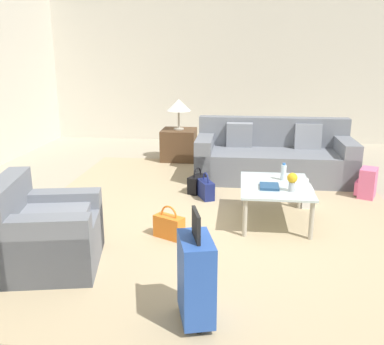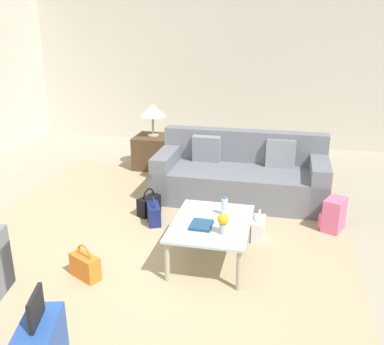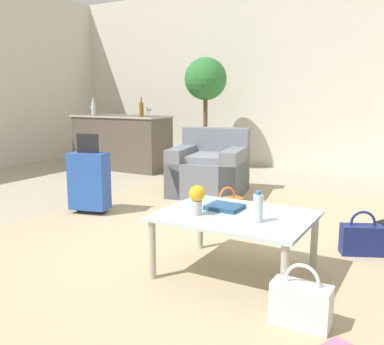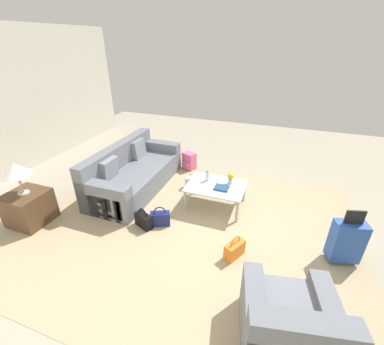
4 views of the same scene
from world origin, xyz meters
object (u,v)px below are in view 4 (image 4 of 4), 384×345
Objects in this scene: table_lamp at (16,170)px; suitcase_blue at (346,241)px; coffee_table at (216,188)px; water_bottle at (207,176)px; armchair at (289,329)px; flower_vase at (230,177)px; backpack_pink at (189,161)px; side_table at (29,208)px; handbag_white at (193,183)px; handbag_black at (144,220)px; coffee_table_book at (222,188)px; handbag_navy at (160,218)px; couch at (132,174)px; handbag_orange at (235,249)px.

table_lamp reaches higher than suitcase_blue.
coffee_table is 0.27m from water_bottle.
flower_vase is (1.09, -2.31, 0.27)m from armchair.
water_bottle is at bearing -19.98° from suitcase_blue.
side_table is at bearing 57.24° from backpack_pink.
coffee_table reaches higher than handbag_white.
side_table is at bearing 28.18° from coffee_table.
coffee_table is 2.86× the size of handbag_black.
flower_vase reaches higher than coffee_table_book.
coffee_table_book is 0.68× the size of handbag_navy.
side_table is 1.68× the size of handbag_navy.
table_lamp is (3.02, 1.65, 0.41)m from flower_vase.
table_lamp is 1.35× the size of backpack_pink.
flower_vase is at bearing -145.71° from coffee_table.
armchair is at bearing 126.13° from handbag_white.
armchair reaches higher than handbag_black.
side_table is at bearing 28.65° from flower_vase.
handbag_black is (1.07, 0.90, -0.33)m from coffee_table_book.
armchair is at bearing 143.99° from couch.
table_lamp is (4.11, -0.66, 0.68)m from armchair.
water_bottle is at bearing 138.64° from handbag_white.
side_table reaches higher than backpack_pink.
side_table is at bearing 6.29° from handbag_orange.
handbag_orange is at bearing -173.71° from side_table.
suitcase_blue reaches higher than coffee_table_book.
coffee_table is at bearing -19.29° from suitcase_blue.
side_table is (3.02, 1.65, -0.29)m from flower_vase.
table_lamp is 3.51m from handbag_orange.
armchair is at bearing 121.25° from coffee_table.
table_lamp is at bearing 41.36° from handbag_white.
coffee_table_book is at bearing 66.50° from flower_vase.
backpack_pink is (2.32, -3.45, -0.10)m from armchair.
coffee_table is 1.21× the size of suitcase_blue.
coffee_table is 2.86× the size of handbag_navy.
backpack_pink is (1.00, -1.29, -0.20)m from coffee_table.
side_table is 2.19m from handbag_navy.
water_bottle is 1.38m from handbag_black.
table_lamp is 1.50× the size of handbag_white.
couch is 11.32× the size of flower_vase.
suitcase_blue is (-4.80, -0.80, -0.62)m from table_lamp.
coffee_table_book is (-0.32, 0.18, -0.08)m from water_bottle.
side_table is at bearing 58.03° from couch.
handbag_black is at bearing 44.15° from flower_vase.
table_lamp is (0.00, 0.00, 0.70)m from side_table.
side_table is at bearing 41.36° from handbag_white.
coffee_table is (1.31, -2.16, 0.10)m from armchair.
suitcase_blue is 2.37× the size of handbag_black.
water_bottle is 1.00× the size of flower_vase.
handbag_navy is (2.03, -1.32, -0.16)m from armchair.
handbag_black is at bearing -164.41° from table_lamp.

